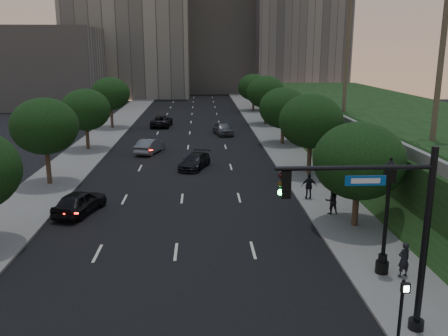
{
  "coord_description": "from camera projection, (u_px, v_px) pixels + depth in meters",
  "views": [
    {
      "loc": [
        1.35,
        -17.72,
        10.14
      ],
      "look_at": [
        2.66,
        8.38,
        3.6
      ],
      "focal_mm": 38.0,
      "sensor_mm": 36.0,
      "label": 1
    }
  ],
  "objects": [
    {
      "name": "road_surface",
      "position": [
        188.0,
        151.0,
        48.63
      ],
      "size": [
        16.0,
        140.0,
        0.02
      ],
      "primitive_type": "cube",
      "color": "black",
      "rests_on": "ground"
    },
    {
      "name": "tree_right_e",
      "position": [
        254.0,
        87.0,
        79.16
      ],
      "size": [
        5.2,
        5.2,
        6.24
      ],
      "color": "#38281C",
      "rests_on": "ground"
    },
    {
      "name": "sedan_far_left",
      "position": [
        162.0,
        121.0,
        64.07
      ],
      "size": [
        2.87,
        5.55,
        1.5
      ],
      "primitive_type": "imported",
      "rotation": [
        0.0,
        0.0,
        3.07
      ],
      "color": "black",
      "rests_on": "ground"
    },
    {
      "name": "office_block_left",
      "position": [
        129.0,
        22.0,
        104.13
      ],
      "size": [
        26.0,
        20.0,
        32.0
      ],
      "primitive_type": "cube",
      "color": "gray",
      "rests_on": "ground"
    },
    {
      "name": "office_block_right",
      "position": [
        297.0,
        15.0,
        109.37
      ],
      "size": [
        20.0,
        22.0,
        36.0
      ],
      "primitive_type": "cube",
      "color": "gray",
      "rests_on": "ground"
    },
    {
      "name": "pedestrian_b",
      "position": [
        332.0,
        201.0,
        29.52
      ],
      "size": [
        0.9,
        0.74,
        1.7
      ],
      "primitive_type": "imported",
      "rotation": [
        0.0,
        0.0,
        3.26
      ],
      "color": "black",
      "rests_on": "sidewalk_right"
    },
    {
      "name": "tree_left_c",
      "position": [
        86.0,
        110.0,
        48.08
      ],
      "size": [
        5.0,
        5.0,
        6.34
      ],
      "color": "#38281C",
      "rests_on": "ground"
    },
    {
      "name": "tree_left_d",
      "position": [
        110.0,
        94.0,
        61.55
      ],
      "size": [
        5.0,
        5.0,
        6.71
      ],
      "color": "#38281C",
      "rests_on": "ground"
    },
    {
      "name": "pedestrian_c",
      "position": [
        309.0,
        186.0,
        32.47
      ],
      "size": [
        1.08,
        0.5,
        1.8
      ],
      "primitive_type": "imported",
      "rotation": [
        0.0,
        0.0,
        3.08
      ],
      "color": "black",
      "rests_on": "sidewalk_right"
    },
    {
      "name": "embankment",
      "position": [
        407.0,
        134.0,
        47.28
      ],
      "size": [
        18.0,
        90.0,
        4.0
      ],
      "primitive_type": "cube",
      "color": "black",
      "rests_on": "ground"
    },
    {
      "name": "street_lamp",
      "position": [
        386.0,
        222.0,
        21.25
      ],
      "size": [
        0.64,
        0.64,
        5.62
      ],
      "color": "black",
      "rests_on": "ground"
    },
    {
      "name": "tree_right_c",
      "position": [
        283.0,
        108.0,
        51.06
      ],
      "size": [
        5.2,
        5.2,
        6.24
      ],
      "color": "#38281C",
      "rests_on": "ground"
    },
    {
      "name": "tree_right_b",
      "position": [
        311.0,
        121.0,
        38.35
      ],
      "size": [
        5.2,
        5.2,
        6.74
      ],
      "color": "#38281C",
      "rests_on": "ground"
    },
    {
      "name": "sedan_near_left",
      "position": [
        80.0,
        202.0,
        29.97
      ],
      "size": [
        3.0,
        4.82,
        1.53
      ],
      "primitive_type": "imported",
      "rotation": [
        0.0,
        0.0,
        2.85
      ],
      "color": "black",
      "rests_on": "ground"
    },
    {
      "name": "pedestrian_a",
      "position": [
        404.0,
        259.0,
        21.31
      ],
      "size": [
        0.68,
        0.53,
        1.64
      ],
      "primitive_type": "imported",
      "rotation": [
        0.0,
        0.0,
        3.4
      ],
      "color": "black",
      "rests_on": "sidewalk_right"
    },
    {
      "name": "office_block_mid",
      "position": [
        218.0,
        38.0,
        115.52
      ],
      "size": [
        22.0,
        18.0,
        26.0
      ],
      "primitive_type": "cube",
      "color": "gray",
      "rests_on": "ground"
    },
    {
      "name": "tree_right_d",
      "position": [
        266.0,
        92.0,
        64.5
      ],
      "size": [
        5.2,
        5.2,
        6.74
      ],
      "color": "#38281C",
      "rests_on": "ground"
    },
    {
      "name": "traffic_signal_mast",
      "position": [
        395.0,
        240.0,
        16.56
      ],
      "size": [
        5.68,
        0.56,
        7.0
      ],
      "color": "black",
      "rests_on": "ground"
    },
    {
      "name": "sedan_far_right",
      "position": [
        223.0,
        128.0,
        57.88
      ],
      "size": [
        2.72,
        4.86,
        1.56
      ],
      "primitive_type": "imported",
      "rotation": [
        0.0,
        0.0,
        0.2
      ],
      "color": "#4F5255",
      "rests_on": "ground"
    },
    {
      "name": "parapet_wall",
      "position": [
        325.0,
        111.0,
        46.29
      ],
      "size": [
        0.35,
        90.0,
        0.7
      ],
      "primitive_type": "cube",
      "color": "slate",
      "rests_on": "embankment"
    },
    {
      "name": "pedestrian_signal",
      "position": [
        402.0,
        305.0,
        16.34
      ],
      "size": [
        0.3,
        0.33,
        2.5
      ],
      "color": "black",
      "rests_on": "ground"
    },
    {
      "name": "sidewalk_right",
      "position": [
        287.0,
        150.0,
        49.11
      ],
      "size": [
        4.5,
        140.0,
        0.15
      ],
      "primitive_type": "cube",
      "color": "slate",
      "rests_on": "ground"
    },
    {
      "name": "office_block_filler",
      "position": [
        46.0,
        68.0,
        84.42
      ],
      "size": [
        18.0,
        16.0,
        14.0
      ],
      "primitive_type": "cube",
      "color": "gray",
      "rests_on": "ground"
    },
    {
      "name": "sedan_near_right",
      "position": [
        195.0,
        161.0,
        41.47
      ],
      "size": [
        3.22,
        4.86,
        1.31
      ],
      "primitive_type": "imported",
      "rotation": [
        0.0,
        0.0,
        -0.34
      ],
      "color": "black",
      "rests_on": "ground"
    },
    {
      "name": "tree_left_b",
      "position": [
        45.0,
        126.0,
        35.39
      ],
      "size": [
        5.0,
        5.0,
        6.71
      ],
      "color": "#38281C",
      "rests_on": "ground"
    },
    {
      "name": "ground",
      "position": [
        170.0,
        302.0,
        19.57
      ],
      "size": [
        160.0,
        160.0,
        0.0
      ],
      "primitive_type": "plane",
      "color": "black",
      "rests_on": "ground"
    },
    {
      "name": "sidewalk_left",
      "position": [
        87.0,
        152.0,
        48.11
      ],
      "size": [
        4.5,
        140.0,
        0.15
      ],
      "primitive_type": "cube",
      "color": "slate",
      "rests_on": "ground"
    },
    {
      "name": "tree_right_a",
      "position": [
        359.0,
        161.0,
        26.84
      ],
      "size": [
        5.2,
        5.2,
        6.24
      ],
      "color": "#38281C",
      "rests_on": "ground"
    },
    {
      "name": "sedan_mid_left",
      "position": [
        150.0,
        146.0,
        47.56
      ],
      "size": [
        2.88,
        4.78,
        1.49
      ],
      "primitive_type": "imported",
      "rotation": [
        0.0,
        0.0,
        2.83
      ],
      "color": "#595D62",
      "rests_on": "ground"
    }
  ]
}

